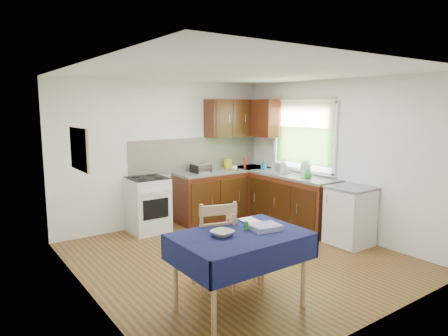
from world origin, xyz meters
TOP-DOWN VIEW (x-y plane):
  - floor at (0.00, 0.00)m, footprint 4.20×4.20m
  - ceiling at (0.00, 0.00)m, footprint 4.00×4.20m
  - wall_back at (0.00, 2.10)m, footprint 4.00×0.02m
  - wall_front at (0.00, -2.10)m, footprint 4.00×0.02m
  - wall_left at (-2.00, 0.00)m, footprint 0.02×4.20m
  - wall_right at (2.00, 0.00)m, footprint 0.02×4.20m
  - base_cabinets at (1.36, 1.26)m, footprint 1.90×2.30m
  - worktop_back at (1.05, 1.80)m, footprint 1.90×0.60m
  - worktop_right at (1.70, 0.65)m, footprint 0.60×1.70m
  - worktop_corner at (1.70, 1.80)m, footprint 0.60×0.60m
  - splashback at (0.65, 2.08)m, footprint 2.70×0.02m
  - upper_cabinets at (1.52, 1.80)m, footprint 1.20×0.85m
  - stove at (-0.50, 1.80)m, footprint 0.60×0.61m
  - window at (1.97, 0.70)m, footprint 0.04×1.48m
  - fridge at (1.70, -0.55)m, footprint 0.58×0.60m
  - corkboard at (-1.97, 0.30)m, footprint 0.04×0.62m
  - dining_table at (-0.83, -1.13)m, footprint 1.32×0.89m
  - chair_far at (-0.81, -0.63)m, footprint 0.58×0.58m
  - chair_near at (-0.53, -0.76)m, footprint 0.54×0.54m
  - toaster at (0.53, 1.72)m, footprint 0.23×0.14m
  - sandwich_press at (0.55, 1.82)m, footprint 0.31×0.26m
  - sauce_bottle at (1.47, 1.70)m, footprint 0.05×0.05m
  - yellow_packet at (1.25, 1.95)m, footprint 0.15×0.12m
  - dish_rack at (1.65, 0.94)m, footprint 0.40×0.31m
  - kettle at (1.74, 0.41)m, footprint 0.17×0.17m
  - cup at (1.18, 1.66)m, footprint 0.14×0.14m
  - soap_bottle_a at (1.62, 0.82)m, footprint 0.12×0.12m
  - soap_bottle_b at (1.68, 1.40)m, footprint 0.10×0.10m
  - soap_bottle_c at (1.63, 0.25)m, footprint 0.18×0.18m
  - plate_bowl at (-1.02, -1.08)m, footprint 0.26×0.26m
  - book at (-0.58, -0.85)m, footprint 0.20×0.26m
  - spice_jar at (-0.72, -1.08)m, footprint 0.05×0.05m
  - tea_towel at (-0.54, -1.18)m, footprint 0.33×0.28m

SIDE VIEW (x-z plane):
  - floor at x=0.00m, z-range 0.00..0.00m
  - base_cabinets at x=1.36m, z-range 0.00..0.86m
  - fridge at x=1.70m, z-range 0.00..0.88m
  - stove at x=-0.50m, z-range 0.00..0.92m
  - chair_near at x=-0.53m, z-range 0.03..0.95m
  - chair_far at x=-0.81m, z-range 0.03..1.08m
  - dining_table at x=-0.83m, z-range 0.29..1.09m
  - book at x=-0.58m, z-range 0.80..0.82m
  - plate_bowl at x=-1.02m, z-range 0.80..0.85m
  - tea_towel at x=-0.54m, z-range 0.80..0.85m
  - spice_jar at x=-0.72m, z-range 0.80..0.89m
  - worktop_back at x=1.05m, z-range 0.86..0.90m
  - worktop_right at x=1.70m, z-range 0.86..0.90m
  - worktop_corner at x=1.70m, z-range 0.86..0.90m
  - dish_rack at x=1.65m, z-range 0.83..1.02m
  - cup at x=1.18m, z-range 0.90..0.99m
  - soap_bottle_c at x=1.63m, z-range 0.90..1.06m
  - toaster at x=0.53m, z-range 0.89..1.07m
  - yellow_packet at x=1.25m, z-range 0.90..1.07m
  - sandwich_press at x=0.55m, z-range 0.90..1.08m
  - soap_bottle_b at x=1.68m, z-range 0.90..1.08m
  - sauce_bottle at x=1.47m, z-range 0.90..1.11m
  - kettle at x=1.74m, z-range 0.88..1.17m
  - soap_bottle_a at x=1.62m, z-range 0.90..1.17m
  - splashback at x=0.65m, z-range 0.90..1.50m
  - wall_back at x=0.00m, z-range 0.00..2.50m
  - wall_front at x=0.00m, z-range 0.00..2.50m
  - wall_left at x=-2.00m, z-range 0.00..2.50m
  - wall_right at x=2.00m, z-range 0.00..2.50m
  - corkboard at x=-1.97m, z-range 1.36..1.83m
  - window at x=1.97m, z-range 1.02..2.28m
  - upper_cabinets at x=1.52m, z-range 1.50..2.20m
  - ceiling at x=0.00m, z-range 2.49..2.51m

